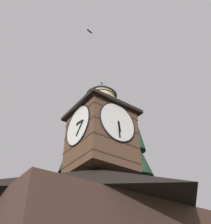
{
  "coord_description": "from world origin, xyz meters",
  "views": [
    {
      "loc": [
        7.78,
        11.18,
        1.65
      ],
      "look_at": [
        -1.65,
        -1.81,
        12.85
      ],
      "focal_mm": 40.8,
      "sensor_mm": 36.0,
      "label": 1
    }
  ],
  "objects": [
    {
      "name": "flying_bird_high",
      "position": [
        -0.07,
        -2.22,
        21.82
      ],
      "size": [
        0.63,
        0.23,
        0.1
      ],
      "color": "black"
    },
    {
      "name": "pine_tree_aside",
      "position": [
        -10.08,
        -7.54,
        7.54
      ],
      "size": [
        6.7,
        6.7,
        19.42
      ],
      "color": "#473323",
      "rests_on": "ground_plane"
    },
    {
      "name": "moon",
      "position": [
        -19.28,
        -43.8,
        16.08
      ],
      "size": [
        2.0,
        2.0,
        2.0
      ],
      "color": "silver"
    },
    {
      "name": "clock_tower",
      "position": [
        -1.61,
        -2.35,
        11.29
      ],
      "size": [
        4.65,
        4.65,
        8.33
      ],
      "color": "brown",
      "rests_on": "building_main"
    }
  ]
}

